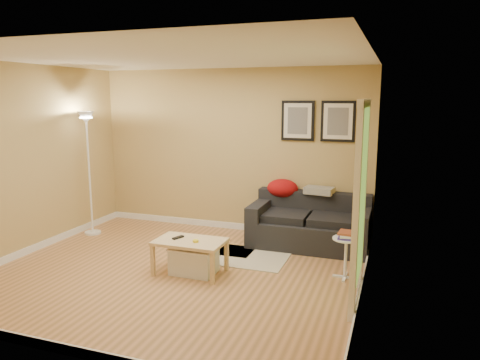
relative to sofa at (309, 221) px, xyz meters
The scene contains 25 objects.
floor 2.09m from the sofa, 132.05° to the right, with size 4.50×4.50×0.00m, color tan.
ceiling 3.03m from the sofa, 132.05° to the right, with size 4.50×4.50×0.00m, color white.
wall_back 1.73m from the sofa, 161.19° to the left, with size 4.50×4.50×0.00m, color tan.
wall_front 3.90m from the sofa, 111.35° to the right, with size 4.50×4.50×0.00m, color tan.
wall_left 4.05m from the sofa, 157.15° to the right, with size 4.00×4.00×0.00m, color tan.
wall_right 1.99m from the sofa, 60.38° to the right, with size 4.00×4.00×0.00m, color tan.
baseboard_back 1.49m from the sofa, 161.57° to the left, with size 4.50×0.02×0.10m, color white.
baseboard_front 3.79m from the sofa, 111.41° to the right, with size 4.50×0.02×0.10m, color white.
baseboard_left 3.94m from the sofa, 157.09° to the right, with size 0.02×4.00×0.10m, color white.
baseboard_right 1.78m from the sofa, 60.66° to the right, with size 0.02×4.00×0.10m, color white.
sofa is the anchor object (origin of this frame).
red_throw 0.70m from the sofa, 146.82° to the left, with size 0.48×0.36×0.28m, color #A10E12, non-canonical shape.
plaid_throw 0.50m from the sofa, 73.99° to the left, with size 0.42×0.26×0.10m, color #CDBA77, non-canonical shape.
framed_print_left 1.52m from the sofa, 123.99° to the left, with size 0.50×0.04×0.60m, color black, non-canonical shape.
framed_print_right 1.52m from the sofa, 56.01° to the left, with size 0.50×0.04×0.60m, color black, non-canonical shape.
area_rug 1.15m from the sofa, 135.33° to the right, with size 1.25×0.85×0.01m, color #C0B898.
green_runner 1.25m from the sofa, 150.56° to the right, with size 0.70×0.50×0.01m, color #668C4C.
coffee_table 1.94m from the sofa, 127.73° to the right, with size 0.85×0.52×0.43m, color beige, non-canonical shape.
remote_control 2.03m from the sofa, 132.00° to the right, with size 0.05×0.16×0.02m, color black.
tape_roll 1.91m from the sofa, 124.44° to the right, with size 0.07×0.07×0.03m, color yellow.
storage_bin 1.90m from the sofa, 127.14° to the right, with size 0.55×0.40×0.34m, color white, non-canonical shape.
side_table 1.23m from the sofa, 58.57° to the right, with size 0.33×0.33×0.50m, color white, non-canonical shape.
book_stack 1.24m from the sofa, 58.41° to the right, with size 0.18×0.25×0.08m, color #3C2D89, non-canonical shape.
floor_lamp 3.47m from the sofa, behind, with size 0.25×0.25×1.95m, color white, non-canonical shape.
doorway 1.98m from the sofa, 63.98° to the right, with size 0.12×1.01×2.13m, color white, non-canonical shape.
Camera 1 is at (2.54, -4.81, 2.14)m, focal length 33.92 mm.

